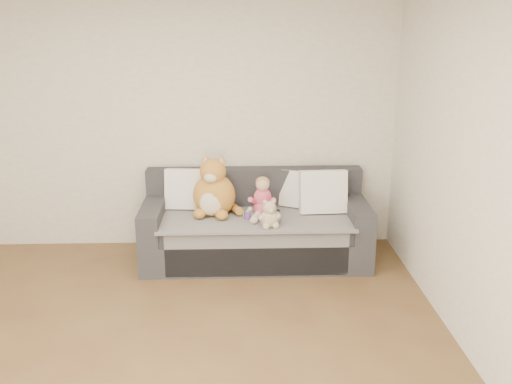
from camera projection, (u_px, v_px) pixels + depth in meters
room_shell at (145, 178)px, 3.81m from camera, size 5.00×5.00×5.00m
sofa at (255, 229)px, 5.69m from camera, size 2.20×0.94×0.85m
cushion_left at (187, 189)px, 5.74m from camera, size 0.46×0.23×0.42m
cushion_right_back at (301, 189)px, 5.78m from camera, size 0.45×0.34×0.39m
cushion_right_front at (323, 192)px, 5.61m from camera, size 0.47×0.23×0.44m
toddler at (262, 200)px, 5.52m from camera, size 0.28×0.40×0.39m
plush_cat at (214, 192)px, 5.54m from camera, size 0.49×0.43×0.63m
teddy_bear at (270, 216)px, 5.23m from camera, size 0.21×0.17×0.27m
plush_cow at (275, 217)px, 5.33m from camera, size 0.13×0.20×0.16m
sippy_cup at (248, 214)px, 5.46m from camera, size 0.09×0.06×0.10m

